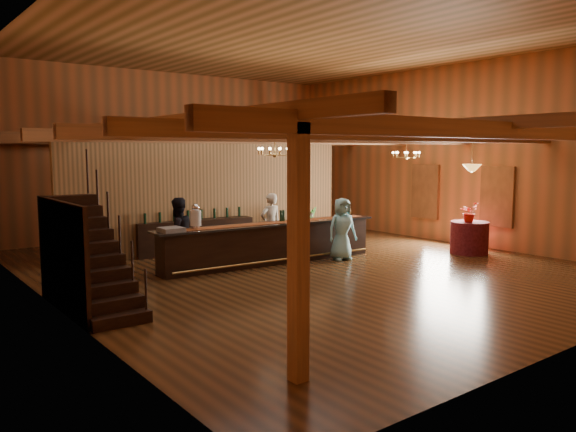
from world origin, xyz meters
TOP-DOWN VIEW (x-y plane):
  - floor at (0.00, 0.00)m, footprint 14.00×14.00m
  - ceiling at (0.00, 0.00)m, footprint 14.00×14.00m
  - wall_back at (0.00, 7.00)m, footprint 12.00×0.10m
  - wall_left at (-6.00, 0.00)m, footprint 0.10×14.00m
  - wall_right at (6.00, 0.00)m, footprint 0.10×14.00m
  - beam_grid at (0.00, 0.51)m, footprint 11.90×13.90m
  - support_posts at (0.00, -0.50)m, footprint 9.20×10.20m
  - partition_wall at (-0.50, 3.50)m, footprint 9.00×0.18m
  - window_right_front at (5.95, -1.60)m, footprint 0.12×1.05m
  - window_right_back at (5.95, 1.00)m, footprint 0.12×1.05m
  - staircase at (-5.45, -0.74)m, footprint 1.00×2.80m
  - backroom_boxes at (-0.29, 5.50)m, footprint 4.10×0.60m
  - tasting_bar at (-0.46, 0.74)m, footprint 6.24×1.17m
  - beverage_dispenser at (-2.49, 0.92)m, footprint 0.26×0.26m
  - glass_rack_tray at (-3.15, 0.86)m, footprint 0.50×0.50m
  - raffle_drum at (1.94, 0.54)m, footprint 0.34×0.24m
  - bar_bottle_0 at (-0.05, 0.84)m, footprint 0.07×0.07m
  - bar_bottle_1 at (0.02, 0.83)m, footprint 0.07×0.07m
  - backbar_shelf at (-1.29, 3.23)m, footprint 3.39×0.96m
  - round_table at (4.78, -1.52)m, footprint 1.04×1.04m
  - chandelier_left at (-0.76, 0.13)m, footprint 0.80×0.80m
  - chandelier_right at (4.31, 0.44)m, footprint 0.80×0.80m
  - pendant_lamp at (4.78, -1.52)m, footprint 0.52×0.52m
  - bartender at (0.16, 1.60)m, footprint 0.64×0.43m
  - staff_second at (-2.74, 1.39)m, footprint 0.93×0.76m
  - guest at (1.32, -0.02)m, footprint 0.91×0.70m
  - floor_plant at (2.21, 2.49)m, footprint 0.64×0.52m
  - table_flowers at (4.67, -1.56)m, footprint 0.52×0.45m
  - table_vase at (4.84, -1.43)m, footprint 0.17×0.17m

SIDE VIEW (x-z plane):
  - floor at x=0.00m, z-range 0.00..0.00m
  - round_table at x=4.78m, z-range 0.00..0.90m
  - backbar_shelf at x=-1.29m, z-range 0.00..0.94m
  - tasting_bar at x=-0.46m, z-range 0.00..1.05m
  - backroom_boxes at x=-0.29m, z-range -0.02..1.08m
  - floor_plant at x=2.21m, z-range 0.00..1.16m
  - guest at x=1.32m, z-range 0.00..1.64m
  - bartender at x=0.16m, z-range 0.00..1.72m
  - staff_second at x=-2.74m, z-range 0.00..1.76m
  - staircase at x=-5.45m, z-range 0.00..2.00m
  - table_vase at x=4.84m, z-range 0.90..1.21m
  - glass_rack_tray at x=-3.15m, z-range 1.03..1.13m
  - table_flowers at x=4.67m, z-range 0.90..1.46m
  - bar_bottle_0 at x=-0.05m, z-range 1.03..1.33m
  - bar_bottle_1 at x=0.02m, z-range 1.03..1.33m
  - raffle_drum at x=1.94m, z-range 1.06..1.36m
  - beverage_dispenser at x=-2.49m, z-range 1.02..1.62m
  - window_right_front at x=5.95m, z-range 0.67..2.42m
  - window_right_back at x=5.95m, z-range 0.67..2.42m
  - partition_wall at x=-0.50m, z-range 0.00..3.10m
  - support_posts at x=0.00m, z-range 0.00..3.20m
  - pendant_lamp at x=4.78m, z-range 1.95..2.85m
  - wall_back at x=0.00m, z-range 0.00..5.50m
  - wall_left at x=-6.00m, z-range 0.00..5.50m
  - wall_right at x=6.00m, z-range 0.00..5.50m
  - chandelier_right at x=4.31m, z-range 2.47..3.06m
  - chandelier_left at x=-0.76m, z-range 2.62..3.11m
  - beam_grid at x=0.00m, z-range 3.05..3.44m
  - ceiling at x=0.00m, z-range 5.50..5.50m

